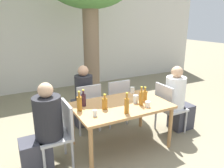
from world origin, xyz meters
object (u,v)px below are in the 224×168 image
patio_chair_2 (87,105)px  amber_bottle_1 (79,103)px  wine_bottle_0 (84,100)px  amber_bottle_2 (105,103)px  amber_bottle_5 (145,96)px  person_seated_0 (43,132)px  drinking_glass_1 (141,96)px  amber_bottle_3 (127,105)px  drinking_glass_0 (136,99)px  dining_table_front (121,109)px  person_seated_2 (83,100)px  drinking_glass_2 (132,90)px  drinking_glass_4 (148,104)px  drinking_glass_3 (95,113)px  patio_chair_1 (168,106)px  amber_bottle_4 (141,98)px  patio_chair_3 (116,99)px  patio_chair_0 (60,130)px  person_seated_1 (178,102)px

patio_chair_2 → amber_bottle_1: bearing=60.4°
wine_bottle_0 → patio_chair_2: bearing=63.7°
amber_bottle_2 → amber_bottle_5: amber_bottle_5 is taller
person_seated_0 → wine_bottle_0: person_seated_0 is taller
wine_bottle_0 → amber_bottle_1: size_ratio=0.87×
amber_bottle_2 → drinking_glass_1: bearing=5.0°
amber_bottle_3 → drinking_glass_0: bearing=39.1°
person_seated_0 → dining_table_front: bearing=90.0°
person_seated_2 → drinking_glass_2: size_ratio=11.16×
patio_chair_2 → person_seated_2: (0.00, 0.24, 0.02)m
amber_bottle_5 → drinking_glass_4: size_ratio=2.86×
amber_bottle_5 → drinking_glass_3: amber_bottle_5 is taller
person_seated_0 → drinking_glass_2: bearing=102.7°
patio_chair_1 → amber_bottle_3: size_ratio=2.99×
amber_bottle_4 → drinking_glass_3: amber_bottle_4 is taller
patio_chair_2 → wine_bottle_0: wine_bottle_0 is taller
patio_chair_2 → amber_bottle_4: bearing=123.1°
amber_bottle_2 → drinking_glass_0: (0.54, -0.01, -0.03)m
wine_bottle_0 → patio_chair_3: bearing=30.3°
drinking_glass_2 → wine_bottle_0: bearing=-170.6°
person_seated_2 → drinking_glass_3: (-0.23, -1.13, 0.23)m
dining_table_front → drinking_glass_3: bearing=-159.1°
person_seated_0 → amber_bottle_1: (0.55, 0.07, 0.29)m
dining_table_front → amber_bottle_5: (0.40, -0.07, 0.17)m
patio_chair_0 → drinking_glass_0: size_ratio=7.25×
patio_chair_3 → drinking_glass_1: (0.10, -0.68, 0.27)m
patio_chair_0 → drinking_glass_4: bearing=77.8°
patio_chair_0 → amber_bottle_1: size_ratio=3.08×
person_seated_1 → amber_bottle_5: size_ratio=4.97×
patio_chair_3 → drinking_glass_1: bearing=98.2°
wine_bottle_0 → drinking_glass_0: wine_bottle_0 is taller
dining_table_front → amber_bottle_4: (0.26, -0.16, 0.19)m
person_seated_0 → amber_bottle_2: size_ratio=5.30×
patio_chair_1 → amber_bottle_2: (-1.27, -0.04, 0.30)m
person_seated_0 → amber_bottle_1: person_seated_0 is taller
drinking_glass_3 → patio_chair_2: bearing=75.6°
amber_bottle_4 → drinking_glass_0: size_ratio=2.35×
person_seated_2 → patio_chair_3: bearing=158.2°
amber_bottle_3 → drinking_glass_3: amber_bottle_3 is taller
patio_chair_3 → drinking_glass_1: size_ratio=7.42×
amber_bottle_1 → amber_bottle_3: bearing=-34.6°
patio_chair_2 → patio_chair_3: (0.59, 0.00, 0.00)m
dining_table_front → person_seated_0: 1.21m
patio_chair_2 → wine_bottle_0: size_ratio=3.52×
patio_chair_1 → person_seated_1: bearing=-90.0°
patio_chair_1 → amber_bottle_4: size_ratio=3.08×
person_seated_2 → amber_bottle_2: 1.02m
person_seated_1 → wine_bottle_0: (-1.74, 0.21, 0.28)m
patio_chair_0 → person_seated_1: 2.18m
patio_chair_1 → drinking_glass_4: (-0.67, -0.28, 0.25)m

